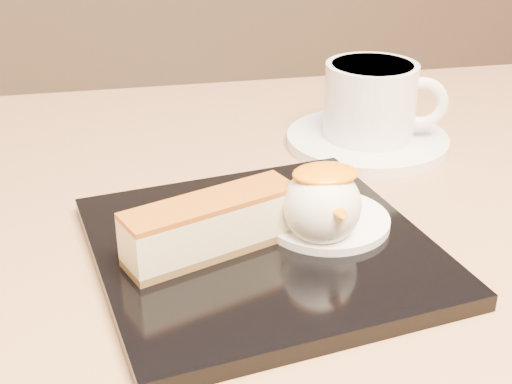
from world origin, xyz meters
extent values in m
cube|color=#976037|center=(0.00, 0.00, 0.70)|extent=(0.80, 0.80, 0.04)
cube|color=black|center=(-0.03, 0.01, 0.73)|extent=(0.25, 0.25, 0.01)
cube|color=brown|center=(-0.06, 0.01, 0.73)|extent=(0.12, 0.07, 0.01)
cube|color=#FFE7A6|center=(-0.06, 0.01, 0.75)|extent=(0.12, 0.07, 0.03)
cube|color=#934710|center=(-0.06, 0.01, 0.77)|extent=(0.12, 0.07, 0.00)
cylinder|color=white|center=(0.02, 0.03, 0.73)|extent=(0.09, 0.09, 0.01)
sphere|color=white|center=(0.01, 0.01, 0.76)|extent=(0.05, 0.05, 0.05)
ellipsoid|color=orange|center=(0.01, 0.01, 0.78)|extent=(0.04, 0.03, 0.01)
ellipsoid|color=green|center=(-0.01, 0.05, 0.74)|extent=(0.02, 0.02, 0.00)
ellipsoid|color=green|center=(0.00, 0.05, 0.74)|extent=(0.02, 0.02, 0.00)
ellipsoid|color=green|center=(-0.02, 0.06, 0.74)|extent=(0.01, 0.02, 0.00)
cylinder|color=white|center=(0.11, 0.19, 0.72)|extent=(0.15, 0.15, 0.01)
cylinder|color=white|center=(0.11, 0.19, 0.76)|extent=(0.08, 0.08, 0.07)
cylinder|color=black|center=(0.11, 0.19, 0.80)|extent=(0.07, 0.07, 0.00)
torus|color=white|center=(0.15, 0.17, 0.76)|extent=(0.05, 0.03, 0.05)
camera|label=1|loc=(-0.11, -0.40, 0.98)|focal=50.00mm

